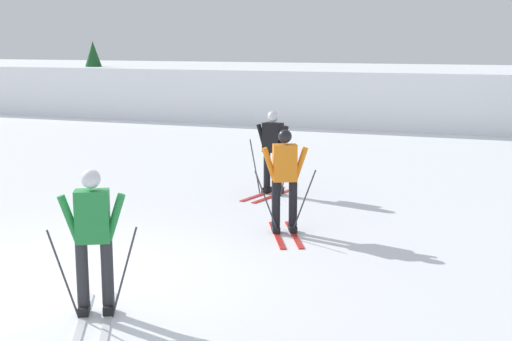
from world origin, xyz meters
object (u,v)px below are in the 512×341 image
object	(u,v)px
skier_green	(93,238)
conifer_far_right	(94,69)
skier_black	(273,148)
skier_orange	(284,176)

from	to	relation	value
skier_green	conifer_far_right	bearing A→B (deg)	122.90
skier_black	conifer_far_right	bearing A→B (deg)	135.00
skier_black	conifer_far_right	world-z (taller)	conifer_far_right
conifer_far_right	skier_black	bearing A→B (deg)	-45.00
skier_black	conifer_far_right	size ratio (longest dim) A/B	0.56
skier_orange	conifer_far_right	xyz separation A→B (m)	(-13.16, 14.77, 0.95)
skier_orange	skier_green	bearing A→B (deg)	-103.04
skier_orange	skier_black	distance (m)	2.96
skier_green	skier_black	distance (m)	6.84
skier_black	skier_green	bearing A→B (deg)	-88.53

